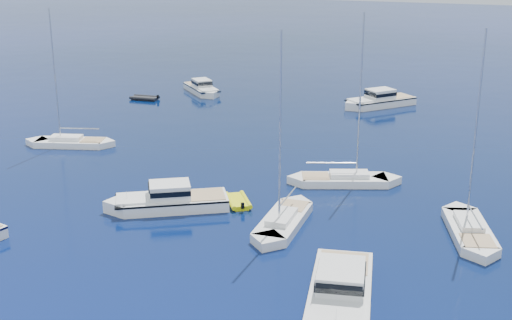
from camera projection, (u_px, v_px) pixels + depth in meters
The scene contains 11 objects.
ground at pixel (142, 303), 39.27m from camera, with size 400.00×400.00×0.00m, color navy.
motor_cruiser_right at pixel (339, 306), 38.87m from camera, with size 3.49×11.40×2.99m, color silver, non-canonical shape.
motor_cruiser_centre at pixel (168, 209), 52.87m from camera, with size 3.11×10.16×2.67m, color silver, non-canonical shape.
motor_cruiser_distant at pixel (378, 106), 85.09m from camera, with size 3.18×10.41×2.73m, color white, non-canonical shape.
motor_cruiser_horizon at pixel (202, 93), 92.38m from camera, with size 2.73×8.93×2.34m, color silver, non-canonical shape.
sailboat_fore at pixel (283, 226), 49.76m from camera, with size 2.62×10.06×14.79m, color silver, non-canonical shape.
sailboat_mid_r at pixel (469, 235), 48.19m from camera, with size 2.63×10.10×14.84m, color silver, non-canonical shape.
sailboat_mid_l at pixel (71, 146), 68.90m from camera, with size 2.50×9.61×14.12m, color white, non-canonical shape.
sailboat_centre at pixel (344, 184), 58.25m from camera, with size 2.64×10.15×14.91m, color white, non-canonical shape.
tender_yellow at pixel (238, 204), 53.89m from camera, with size 1.94×3.51×0.95m, color #D9DD0D, non-canonical shape.
tender_grey_far at pixel (145, 100), 88.54m from camera, with size 2.04×3.74×0.95m, color black, non-canonical shape.
Camera 1 is at (17.96, -30.56, 19.86)m, focal length 48.25 mm.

